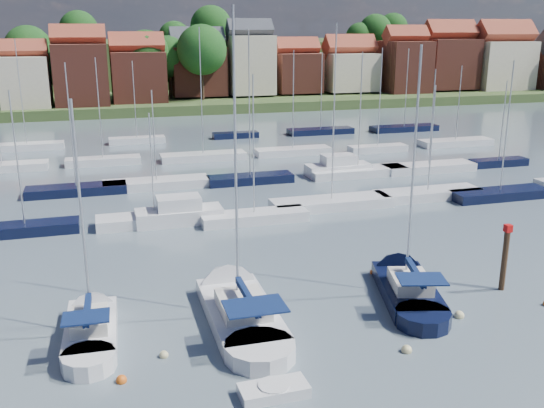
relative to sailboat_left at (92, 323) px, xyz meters
name	(u,v)px	position (x,y,z in m)	size (l,w,h in m)	color
ground	(202,167)	(12.20, 36.92, -0.36)	(260.00, 260.00, 0.00)	#485962
sailboat_left	(92,323)	(0.00, 0.00, 0.00)	(2.92, 9.72, 13.18)	silver
sailboat_centre	(233,300)	(7.77, 0.69, -0.02)	(3.56, 13.26, 17.91)	silver
sailboat_navy	(402,282)	(18.27, 0.32, -0.01)	(5.85, 11.72, 15.72)	black
tender	(274,391)	(7.53, -8.41, -0.11)	(3.04, 1.49, 0.65)	silver
timber_piling	(503,273)	(23.96, -1.61, 0.74)	(0.40, 0.40, 6.40)	#4C331E
buoy_b	(122,382)	(1.24, -5.51, -0.36)	(0.49, 0.49, 0.49)	#D85914
buoy_c	(164,357)	(3.31, -3.85, -0.36)	(0.44, 0.44, 0.44)	beige
buoy_d	(406,352)	(14.84, -6.69, -0.36)	(0.52, 0.52, 0.52)	beige
buoy_e	(373,274)	(17.53, 2.83, -0.36)	(0.44, 0.44, 0.44)	#D85914
buoy_f	(459,317)	(19.42, -4.13, -0.36)	(0.55, 0.55, 0.55)	beige
marina_field	(227,172)	(14.10, 32.07, 0.07)	(79.62, 41.41, 15.93)	silver
far_shore_town	(148,72)	(14.43, 129.59, 4.24)	(212.46, 90.00, 22.27)	#405229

